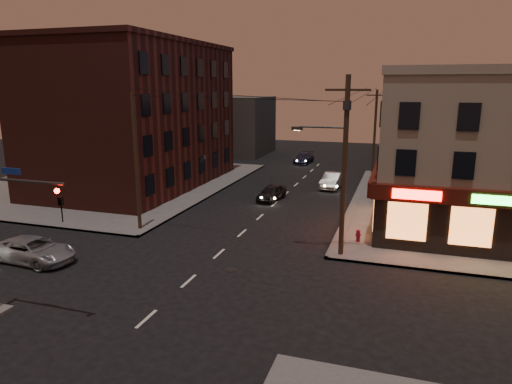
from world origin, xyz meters
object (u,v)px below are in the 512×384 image
at_px(sedan_near, 272,193).
at_px(sedan_far, 304,158).
at_px(sedan_mid, 332,180).
at_px(suv_cross, 33,250).
at_px(fire_hydrant, 358,235).

bearing_deg(sedan_near, sedan_far, 101.10).
bearing_deg(sedan_far, sedan_near, -81.90).
bearing_deg(sedan_mid, suv_cross, -113.50).
bearing_deg(fire_hydrant, sedan_mid, 104.33).
distance_m(suv_cross, sedan_far, 37.75).
xyz_separation_m(sedan_near, sedan_far, (-1.36, 19.54, -0.01)).
height_order(suv_cross, sedan_mid, sedan_mid).
relative_size(suv_cross, sedan_near, 1.26).
relative_size(suv_cross, fire_hydrant, 6.08).
height_order(sedan_mid, sedan_far, sedan_mid).
bearing_deg(sedan_near, fire_hydrant, -40.77).
relative_size(sedan_near, sedan_far, 0.87).
bearing_deg(sedan_mid, sedan_near, -118.24).
xyz_separation_m(sedan_mid, fire_hydrant, (3.94, -15.42, -0.14)).
distance_m(sedan_mid, fire_hydrant, 15.91).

